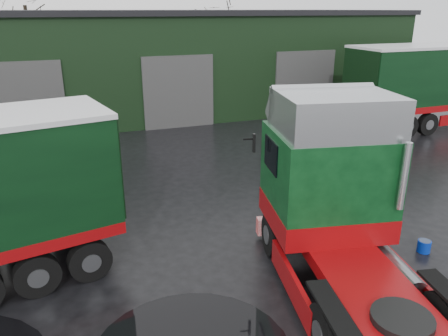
# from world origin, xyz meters

# --- Properties ---
(ground) EXTENTS (100.00, 100.00, 0.00)m
(ground) POSITION_xyz_m (0.00, 0.00, 0.00)
(ground) COLOR black
(warehouse) EXTENTS (32.40, 12.40, 6.30)m
(warehouse) POSITION_xyz_m (2.00, 20.00, 3.16)
(warehouse) COLOR black
(warehouse) RESTS_ON ground
(hero_tractor) EXTENTS (4.55, 7.88, 4.60)m
(hero_tractor) POSITION_xyz_m (1.46, -3.00, 2.30)
(hero_tractor) COLOR #0B3716
(hero_tractor) RESTS_ON ground
(wash_bucket) EXTENTS (0.38, 0.38, 0.34)m
(wash_bucket) POSITION_xyz_m (4.79, -1.65, 0.17)
(wash_bucket) COLOR #072AAD
(wash_bucket) RESTS_ON ground
(tree_back_a) EXTENTS (4.40, 4.40, 9.50)m
(tree_back_a) POSITION_xyz_m (-6.00, 30.00, 4.75)
(tree_back_a) COLOR black
(tree_back_a) RESTS_ON ground
(tree_back_b) EXTENTS (4.40, 4.40, 7.50)m
(tree_back_b) POSITION_xyz_m (10.00, 30.00, 3.75)
(tree_back_b) COLOR black
(tree_back_b) RESTS_ON ground
(puddle_1) EXTENTS (2.75, 2.75, 0.01)m
(puddle_1) POSITION_xyz_m (6.42, 4.74, 0.00)
(puddle_1) COLOR black
(puddle_1) RESTS_ON ground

